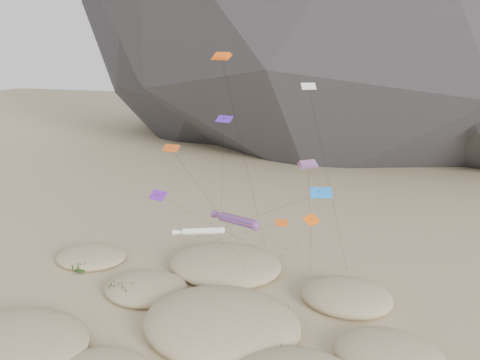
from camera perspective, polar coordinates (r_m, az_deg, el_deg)
name	(u,v)px	position (r m, az deg, el deg)	size (l,w,h in m)	color
ground	(199,339)	(52.50, -5.08, -18.75)	(500.00, 500.00, 0.00)	#CCB789
dunes	(202,316)	(54.71, -4.69, -16.20)	(52.25, 37.10, 4.44)	#CCB789
dune_grass	(209,310)	(55.57, -3.81, -15.52)	(40.58, 28.53, 1.55)	black
kite_stakes	(267,250)	(71.75, 3.28, -8.54)	(24.07, 8.26, 0.30)	#3F2D1E
rainbow_tube_kite	(236,220)	(54.67, -0.49, -4.91)	(7.61, 17.83, 11.28)	orange
white_tube_kite	(200,231)	(55.36, -4.89, -6.23)	(6.16, 13.55, 9.62)	white
orange_parafoil	(222,59)	(58.51, -2.20, 14.51)	(5.49, 8.68, 29.24)	#FF5D0D
multi_parafoil	(308,165)	(56.18, 8.31, 1.78)	(2.53, 13.90, 16.89)	red
delta_kites	(252,177)	(54.03, 1.43, 0.31)	(24.02, 19.76, 25.75)	purple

